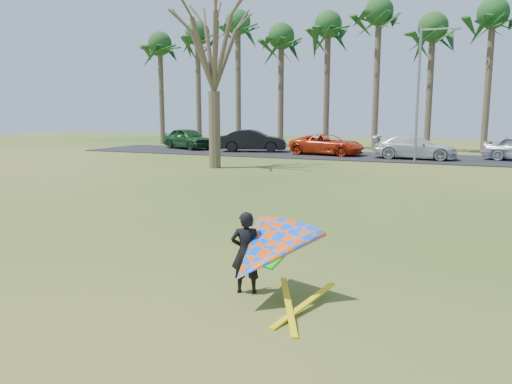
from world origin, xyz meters
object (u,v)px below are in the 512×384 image
at_px(car_3, 415,147).
at_px(kite_flyer, 263,252).
at_px(car_1, 253,141).
at_px(car_2, 327,144).
at_px(bare_tree_left, 213,40).
at_px(streetlight, 421,88).
at_px(car_0, 188,138).

height_order(car_3, kite_flyer, kite_flyer).
bearing_deg(car_1, car_2, -110.84).
height_order(bare_tree_left, streetlight, bare_tree_left).
bearing_deg(car_1, car_0, 67.96).
bearing_deg(car_2, car_3, -89.37).
distance_m(bare_tree_left, car_0, 14.94).
bearing_deg(bare_tree_left, car_1, 101.72).
distance_m(streetlight, car_2, 7.95).
distance_m(streetlight, kite_flyer, 24.45).
relative_size(car_1, kite_flyer, 2.10).
height_order(car_1, kite_flyer, kite_flyer).
xyz_separation_m(streetlight, car_0, (-18.37, 3.94, -3.56)).
distance_m(bare_tree_left, car_3, 14.74).
distance_m(bare_tree_left, car_2, 12.28).
relative_size(car_0, kite_flyer, 2.08).
bearing_deg(car_0, streetlight, -77.99).
relative_size(streetlight, car_1, 1.59).
distance_m(bare_tree_left, streetlight, 12.58).
relative_size(car_0, car_3, 0.95).
relative_size(streetlight, car_2, 1.53).
bearing_deg(streetlight, car_0, 167.88).
bearing_deg(car_1, kite_flyer, -173.08).
height_order(streetlight, kite_flyer, streetlight).
bearing_deg(car_1, car_3, -112.34).
bearing_deg(car_3, bare_tree_left, 133.81).
height_order(car_0, car_3, car_0).
relative_size(car_3, kite_flyer, 2.19).
bearing_deg(car_0, bare_tree_left, -119.00).
distance_m(car_2, kite_flyer, 27.82).
bearing_deg(car_2, bare_tree_left, 167.05).
xyz_separation_m(bare_tree_left, car_1, (-2.15, 10.38, -6.03)).
xyz_separation_m(car_0, kite_flyer, (18.11, -28.12, -0.07)).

